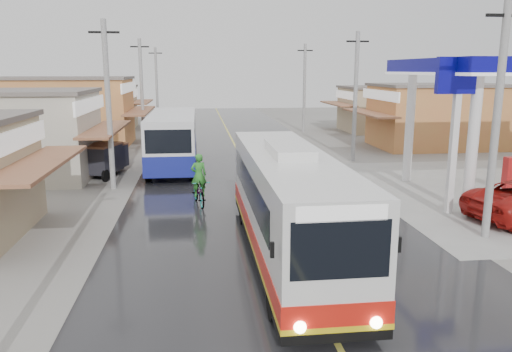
{
  "coord_description": "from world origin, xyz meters",
  "views": [
    {
      "loc": [
        -2.85,
        -15.45,
        5.72
      ],
      "look_at": [
        -0.86,
        1.32,
        2.11
      ],
      "focal_mm": 35.0,
      "sensor_mm": 36.0,
      "label": 1
    }
  ],
  "objects_px": {
    "tricycle_far": "(111,157)",
    "coach_bus": "(288,204)",
    "second_bus": "(173,139)",
    "cyclist": "(199,188)",
    "tricycle_near": "(102,159)"
  },
  "relations": [
    {
      "from": "coach_bus",
      "to": "tricycle_near",
      "type": "bearing_deg",
      "value": 121.59
    },
    {
      "from": "second_bus",
      "to": "tricycle_far",
      "type": "distance_m",
      "value": 3.66
    },
    {
      "from": "tricycle_far",
      "to": "coach_bus",
      "type": "bearing_deg",
      "value": -42.85
    },
    {
      "from": "cyclist",
      "to": "tricycle_far",
      "type": "bearing_deg",
      "value": 112.25
    },
    {
      "from": "coach_bus",
      "to": "tricycle_far",
      "type": "xyz_separation_m",
      "value": [
        -7.58,
        13.93,
        -0.77
      ]
    },
    {
      "from": "cyclist",
      "to": "tricycle_near",
      "type": "distance_m",
      "value": 8.08
    },
    {
      "from": "cyclist",
      "to": "tricycle_far",
      "type": "xyz_separation_m",
      "value": [
        -4.89,
        7.52,
        0.17
      ]
    },
    {
      "from": "second_bus",
      "to": "cyclist",
      "type": "xyz_separation_m",
      "value": [
        1.43,
        -8.41,
        -0.98
      ]
    },
    {
      "from": "coach_bus",
      "to": "cyclist",
      "type": "bearing_deg",
      "value": 112.52
    },
    {
      "from": "coach_bus",
      "to": "second_bus",
      "type": "height_order",
      "value": "coach_bus"
    },
    {
      "from": "coach_bus",
      "to": "tricycle_far",
      "type": "bearing_deg",
      "value": 118.35
    },
    {
      "from": "tricycle_far",
      "to": "second_bus",
      "type": "bearing_deg",
      "value": 33.02
    },
    {
      "from": "cyclist",
      "to": "tricycle_near",
      "type": "height_order",
      "value": "cyclist"
    },
    {
      "from": "coach_bus",
      "to": "tricycle_near",
      "type": "height_order",
      "value": "coach_bus"
    },
    {
      "from": "tricycle_near",
      "to": "tricycle_far",
      "type": "bearing_deg",
      "value": 96.89
    }
  ]
}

